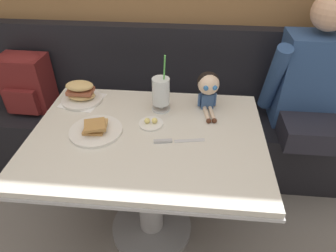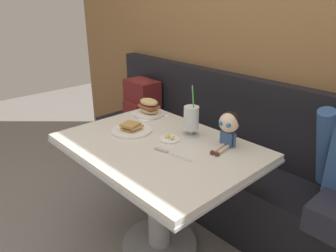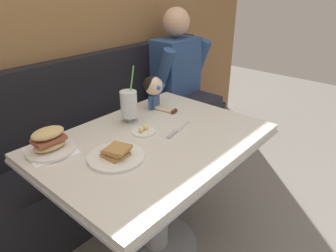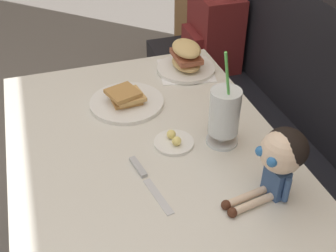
% 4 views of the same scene
% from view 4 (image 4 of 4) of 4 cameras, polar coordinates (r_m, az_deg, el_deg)
% --- Properties ---
extents(booth_bench, '(2.60, 0.48, 1.00)m').
position_cam_4_polar(booth_bench, '(1.79, 17.75, -9.04)').
color(booth_bench, black).
rests_on(booth_bench, ground).
extents(diner_table, '(1.11, 0.81, 0.74)m').
position_cam_4_polar(diner_table, '(1.41, -2.48, -9.01)').
color(diner_table, silver).
rests_on(diner_table, ground).
extents(toast_plate, '(0.25, 0.25, 0.06)m').
position_cam_4_polar(toast_plate, '(1.46, -5.50, 3.35)').
color(toast_plate, white).
rests_on(toast_plate, diner_table).
extents(milkshake_glass, '(0.10, 0.10, 0.31)m').
position_cam_4_polar(milkshake_glass, '(1.25, 7.44, 1.49)').
color(milkshake_glass, silver).
rests_on(milkshake_glass, diner_table).
extents(sandwich_plate, '(0.23, 0.23, 0.12)m').
position_cam_4_polar(sandwich_plate, '(1.64, 2.41, 8.72)').
color(sandwich_plate, white).
rests_on(sandwich_plate, diner_table).
extents(butter_saucer, '(0.12, 0.12, 0.04)m').
position_cam_4_polar(butter_saucer, '(1.29, 0.78, -2.06)').
color(butter_saucer, white).
rests_on(butter_saucer, diner_table).
extents(butter_knife, '(0.23, 0.06, 0.01)m').
position_cam_4_polar(butter_knife, '(1.19, -3.27, -6.43)').
color(butter_knife, silver).
rests_on(butter_knife, diner_table).
extents(seated_doll, '(0.13, 0.23, 0.20)m').
position_cam_4_polar(seated_doll, '(1.09, 14.72, -3.76)').
color(seated_doll, '#385689').
rests_on(seated_doll, diner_table).
extents(backpack, '(0.31, 0.25, 0.41)m').
position_cam_4_polar(backpack, '(2.24, 6.05, 12.91)').
color(backpack, maroon).
rests_on(backpack, booth_bench).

